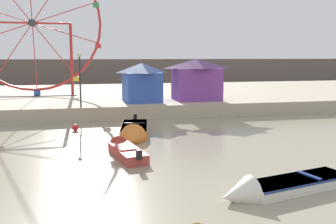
% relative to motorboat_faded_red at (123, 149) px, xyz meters
% --- Properties ---
extents(quay_promenade, '(110.00, 24.49, 1.09)m').
position_rel_motorboat_faded_red_xyz_m(quay_promenade, '(-2.99, 22.20, 0.29)').
color(quay_promenade, '#B7A88E').
rests_on(quay_promenade, ground_plane).
extents(distant_town_skyline, '(140.00, 3.00, 4.40)m').
position_rel_motorboat_faded_red_xyz_m(distant_town_skyline, '(-2.99, 45.70, 1.95)').
color(distant_town_skyline, '#564C47').
rests_on(distant_town_skyline, ground_plane).
extents(motorboat_faded_red, '(1.80, 4.55, 1.07)m').
position_rel_motorboat_faded_red_xyz_m(motorboat_faded_red, '(0.00, 0.00, 0.00)').
color(motorboat_faded_red, '#B24238').
rests_on(motorboat_faded_red, ground_plane).
extents(motorboat_white_red_stripe, '(5.74, 2.54, 1.24)m').
position_rel_motorboat_faded_red_xyz_m(motorboat_white_red_stripe, '(4.74, -6.77, -0.03)').
color(motorboat_white_red_stripe, silver).
rests_on(motorboat_white_red_stripe, ground_plane).
extents(motorboat_orange_hull, '(2.50, 6.24, 1.52)m').
position_rel_motorboat_faded_red_xyz_m(motorboat_orange_hull, '(1.07, 4.05, 0.02)').
color(motorboat_orange_hull, orange).
rests_on(motorboat_orange_hull, ground_plane).
extents(ferris_wheel_red_frame, '(12.79, 1.20, 13.27)m').
position_rel_motorboat_faded_red_xyz_m(ferris_wheel_red_frame, '(-6.30, 19.70, 7.50)').
color(ferris_wheel_red_frame, red).
rests_on(ferris_wheel_red_frame, quay_promenade).
extents(carnival_booth_blue_tent, '(3.38, 3.52, 3.23)m').
position_rel_motorboat_faded_red_xyz_m(carnival_booth_blue_tent, '(2.97, 12.95, 2.52)').
color(carnival_booth_blue_tent, '#3356B7').
rests_on(carnival_booth_blue_tent, quay_promenade).
extents(carnival_booth_purple_stall, '(4.33, 3.22, 3.55)m').
position_rel_motorboat_faded_red_xyz_m(carnival_booth_purple_stall, '(7.82, 13.20, 2.68)').
color(carnival_booth_purple_stall, purple).
rests_on(carnival_booth_purple_stall, quay_promenade).
extents(promenade_lamp_far, '(0.32, 0.32, 4.07)m').
position_rel_motorboat_faded_red_xyz_m(promenade_lamp_far, '(-2.06, 10.50, 3.48)').
color(promenade_lamp_far, '#2D2D33').
rests_on(promenade_lamp_far, quay_promenade).
extents(mooring_buoy_orange, '(0.44, 0.44, 0.44)m').
position_rel_motorboat_faded_red_xyz_m(mooring_buoy_orange, '(-2.45, 6.77, -0.03)').
color(mooring_buoy_orange, red).
rests_on(mooring_buoy_orange, ground_plane).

